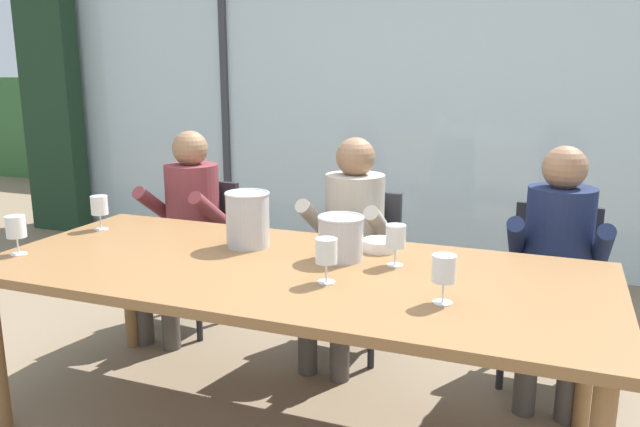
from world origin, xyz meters
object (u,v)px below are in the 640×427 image
at_px(chair_center, 552,279).
at_px(wine_glass_near_bucket, 99,207).
at_px(chair_left_of_center, 358,258).
at_px(person_beige_jumper, 349,234).
at_px(wine_glass_by_left_taster, 16,229).
at_px(wine_glass_spare_empty, 396,237).
at_px(tasting_bowl, 380,245).
at_px(wine_glass_center_pour, 444,270).
at_px(person_navy_polo, 557,254).
at_px(dining_table, 290,281).
at_px(chair_near_curtain, 201,241).
at_px(ice_bucket_secondary, 341,237).
at_px(person_maroon_top, 186,218).
at_px(ice_bucket_primary, 248,219).
at_px(wine_glass_by_right_taster, 326,253).

height_order(chair_center, wine_glass_near_bucket, wine_glass_near_bucket).
xyz_separation_m(chair_center, wine_glass_near_bucket, (-2.16, -0.74, 0.36)).
bearing_deg(chair_left_of_center, person_beige_jumper, -88.64).
distance_m(chair_center, wine_glass_by_left_taster, 2.55).
height_order(person_beige_jumper, wine_glass_spare_empty, person_beige_jumper).
distance_m(tasting_bowl, wine_glass_center_pour, 0.67).
distance_m(person_navy_polo, wine_glass_near_bucket, 2.26).
bearing_deg(person_navy_polo, dining_table, -141.44).
relative_size(chair_near_curtain, wine_glass_center_pour, 4.98).
distance_m(wine_glass_near_bucket, wine_glass_spare_empty, 1.55).
relative_size(chair_near_curtain, person_beige_jumper, 0.73).
relative_size(chair_near_curtain, chair_center, 1.00).
xyz_separation_m(person_beige_jumper, ice_bucket_secondary, (0.18, -0.65, 0.16)).
bearing_deg(chair_near_curtain, person_navy_polo, 2.89).
height_order(chair_near_curtain, wine_glass_by_left_taster, wine_glass_by_left_taster).
distance_m(person_maroon_top, ice_bucket_secondary, 1.37).
bearing_deg(ice_bucket_primary, person_beige_jumper, 64.73).
height_order(person_beige_jumper, ice_bucket_secondary, person_beige_jumper).
height_order(person_navy_polo, wine_glass_spare_empty, person_navy_polo).
xyz_separation_m(chair_near_curtain, person_navy_polo, (2.05, -0.12, 0.17)).
xyz_separation_m(chair_center, wine_glass_center_pour, (-0.36, -1.15, 0.36)).
bearing_deg(ice_bucket_secondary, wine_glass_spare_empty, -0.70).
bearing_deg(wine_glass_center_pour, wine_glass_spare_empty, 126.28).
xyz_separation_m(person_maroon_top, wine_glass_by_left_taster, (-0.15, -1.09, 0.18)).
bearing_deg(wine_glass_spare_empty, person_beige_jumper, 122.66).
bearing_deg(person_navy_polo, wine_glass_center_pour, -110.01).
xyz_separation_m(person_beige_jumper, ice_bucket_primary, (-0.29, -0.61, 0.20)).
xyz_separation_m(chair_left_of_center, wine_glass_by_right_taster, (0.22, -1.10, 0.36)).
distance_m(tasting_bowl, wine_glass_spare_empty, 0.25).
distance_m(chair_near_curtain, wine_glass_center_pour, 2.06).
xyz_separation_m(dining_table, wine_glass_spare_empty, (0.40, 0.17, 0.18)).
bearing_deg(chair_center, person_navy_polo, -82.60).
bearing_deg(chair_center, wine_glass_by_right_taster, -123.67).
relative_size(chair_center, ice_bucket_primary, 3.41).
bearing_deg(chair_center, wine_glass_near_bucket, -158.12).
relative_size(chair_left_of_center, wine_glass_spare_empty, 4.98).
xyz_separation_m(ice_bucket_primary, wine_glass_spare_empty, (0.70, -0.04, -0.01)).
bearing_deg(person_maroon_top, wine_glass_by_left_taster, -96.39).
height_order(person_navy_polo, wine_glass_near_bucket, person_navy_polo).
distance_m(chair_near_curtain, person_navy_polo, 2.06).
height_order(person_navy_polo, ice_bucket_secondary, person_navy_polo).
bearing_deg(wine_glass_near_bucket, dining_table, -10.86).
relative_size(chair_near_curtain, ice_bucket_secondary, 4.32).
bearing_deg(wine_glass_center_pour, person_beige_jumper, 123.98).
bearing_deg(ice_bucket_primary, chair_center, 29.54).
bearing_deg(tasting_bowl, chair_left_of_center, 115.88).
distance_m(chair_left_of_center, ice_bucket_secondary, 0.88).
distance_m(chair_left_of_center, wine_glass_center_pour, 1.38).
bearing_deg(tasting_bowl, dining_table, -128.06).
bearing_deg(person_navy_polo, ice_bucket_primary, -155.45).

